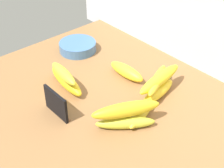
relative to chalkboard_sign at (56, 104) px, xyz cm
name	(u,v)px	position (x,y,z in cm)	size (l,w,h in cm)	color
counter_top	(119,117)	(12.23, 14.37, -5.36)	(110.00, 76.00, 3.00)	brown
chalkboard_sign	(56,104)	(0.00, 0.00, 0.00)	(11.00, 1.80, 8.40)	black
fruit_bowl	(78,47)	(-26.64, 27.65, -2.02)	(14.48, 14.48, 3.66)	#416A9F
banana_0	(158,92)	(14.40, 29.45, -1.88)	(15.96, 3.95, 3.95)	yellow
banana_1	(142,113)	(17.92, 18.36, -2.14)	(15.49, 3.43, 3.43)	gold
banana_2	(125,123)	(17.94, 11.55, -2.08)	(17.30, 3.56, 3.56)	gold
banana_3	(66,81)	(-10.14, 10.58, -1.67)	(19.49, 4.37, 4.37)	yellow
banana_4	(126,71)	(-0.76, 29.65, -1.71)	(15.13, 4.29, 4.29)	yellow
banana_5	(126,110)	(17.10, 12.48, 1.86)	(20.28, 4.33, 4.33)	gold
banana_6	(157,80)	(12.98, 30.09, 1.70)	(17.86, 3.22, 3.22)	yellow
banana_7	(160,79)	(13.43, 30.85, 2.05)	(20.60, 3.90, 3.90)	yellow
banana_8	(64,74)	(-9.18, 9.21, 2.26)	(15.07, 3.48, 3.48)	yellow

